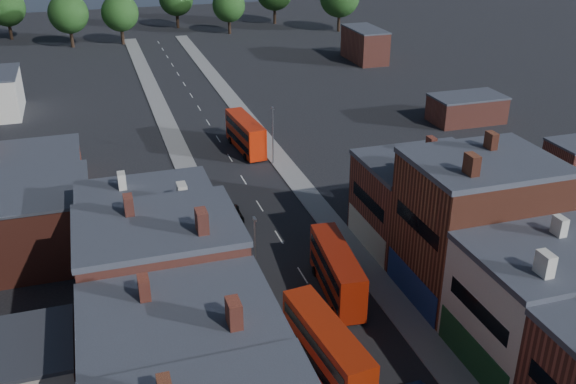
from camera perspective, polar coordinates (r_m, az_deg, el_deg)
pavement_west at (r=77.09m, az=-7.60°, el=-1.22°), size 3.00×200.00×0.12m
pavement_east at (r=79.96m, az=1.58°, el=0.02°), size 3.00×200.00×0.12m
lamp_post_2 at (r=57.83m, az=-2.92°, el=-5.33°), size 0.25×0.70×8.12m
lamp_post_3 at (r=86.64m, az=-1.35°, el=5.37°), size 0.25×0.70×8.12m
bus_0 at (r=50.15m, az=3.45°, el=-13.75°), size 3.68×11.17×4.73m
bus_1 at (r=59.36m, az=4.37°, el=-6.99°), size 3.51×10.94×4.64m
bus_2 at (r=92.35m, az=-3.81°, el=5.20°), size 3.44×11.28×4.80m
car_2 at (r=73.43m, az=-4.92°, el=-2.00°), size 2.16×4.46×1.22m
car_3 at (r=92.95m, az=-3.59°, el=4.06°), size 2.34×4.64×1.29m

